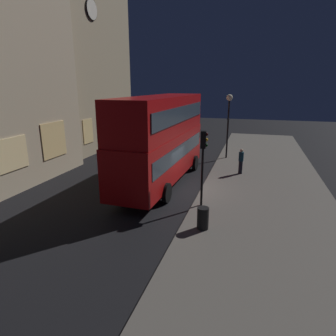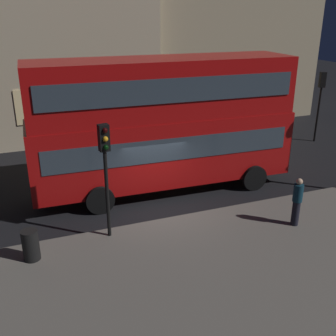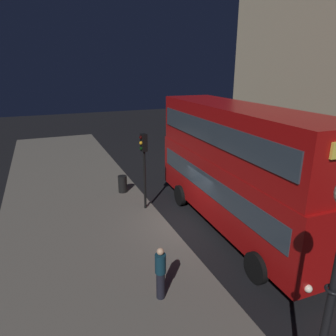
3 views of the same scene
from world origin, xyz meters
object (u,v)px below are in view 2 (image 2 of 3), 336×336
Objects in this scene: pedestrian at (297,201)px; litter_bin at (31,245)px; traffic_light_near_kerb at (105,158)px; traffic_light_far_side at (321,92)px; double_decker_bus at (163,120)px.

pedestrian is 8.90m from litter_bin.
traffic_light_far_side reaches higher than traffic_light_near_kerb.
traffic_light_near_kerb is 0.97× the size of traffic_light_far_side.
double_decker_bus is 11.15m from traffic_light_far_side.
traffic_light_near_kerb is 3.95× the size of litter_bin.
traffic_light_far_side is 17.85m from litter_bin.
traffic_light_far_side is 2.26× the size of pedestrian.
double_decker_bus reaches higher than traffic_light_far_side.
pedestrian is 1.81× the size of litter_bin.
traffic_light_far_side reaches higher than litter_bin.
traffic_light_far_side is at bearing 22.92° from litter_bin.
pedestrian is (-7.49, -7.99, -1.84)m from traffic_light_far_side.
traffic_light_near_kerb is 6.76m from pedestrian.
pedestrian is (3.19, -4.77, -2.04)m from double_decker_bus.
double_decker_bus is at bearing 38.57° from traffic_light_near_kerb.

